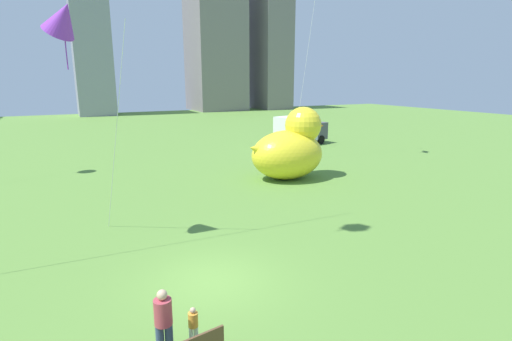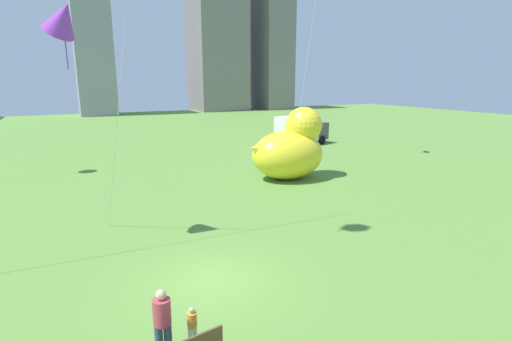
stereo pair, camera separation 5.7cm
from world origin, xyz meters
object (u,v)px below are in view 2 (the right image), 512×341
object	(u,v)px
person_adult	(162,320)
box_truck	(301,130)
person_child	(192,324)
kite_purple	(63,19)
giant_inflatable_duck	(290,149)

from	to	relation	value
person_adult	box_truck	size ratio (longest dim) A/B	0.29
person_child	box_truck	xyz separation A→B (m)	(18.56, 24.31, 0.88)
kite_purple	box_truck	bearing A→B (deg)	39.41
person_adult	box_truck	bearing A→B (deg)	51.68
giant_inflatable_duck	box_truck	xyz separation A→B (m)	(7.88, 11.10, -0.54)
person_child	giant_inflatable_duck	distance (m)	17.05
person_adult	kite_purple	size ratio (longest dim) A/B	0.19
box_truck	kite_purple	distance (m)	27.51
box_truck	kite_purple	world-z (taller)	kite_purple
box_truck	kite_purple	xyz separation A→B (m)	(-20.57, -16.90, 6.95)
person_adult	kite_purple	bearing A→B (deg)	99.63
person_adult	person_child	size ratio (longest dim) A/B	1.71
person_child	giant_inflatable_duck	xyz separation A→B (m)	(10.69, 13.21, 1.43)
person_child	giant_inflatable_duck	bearing A→B (deg)	51.03
person_adult	giant_inflatable_duck	world-z (taller)	giant_inflatable_duck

